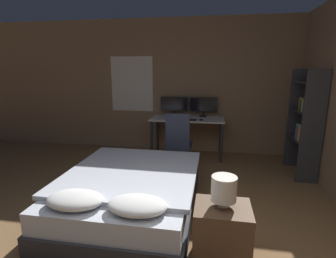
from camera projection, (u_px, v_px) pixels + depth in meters
wall_back at (194, 87)px, 5.35m from camera, size 12.00×0.08×2.70m
bed at (130, 193)px, 3.14m from camera, size 1.55×1.96×0.58m
nightstand at (222, 234)px, 2.34m from camera, size 0.49×0.42×0.54m
bedside_lamp at (224, 189)px, 2.24m from camera, size 0.22×0.22×0.28m
desk at (187, 123)px, 5.13m from camera, size 1.42×0.65×0.77m
monitor_left at (174, 105)px, 5.33m from camera, size 0.56×0.16×0.38m
monitor_right at (204, 105)px, 5.23m from camera, size 0.56×0.16×0.38m
keyboard at (186, 120)px, 4.90m from camera, size 0.37×0.13×0.02m
computer_mouse at (201, 120)px, 4.85m from camera, size 0.07×0.05×0.04m
office_chair at (179, 149)px, 4.42m from camera, size 0.52×0.52×1.02m
bookshelf at (306, 120)px, 4.10m from camera, size 0.32×0.77×1.71m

